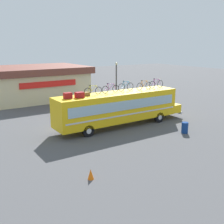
{
  "coord_description": "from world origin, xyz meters",
  "views": [
    {
      "loc": [
        -13.62,
        -19.57,
        7.22
      ],
      "look_at": [
        -0.65,
        0.0,
        1.41
      ],
      "focal_mm": 44.08,
      "sensor_mm": 36.0,
      "label": 1
    }
  ],
  "objects_px": {
    "rooftop_bicycle_2": "(110,89)",
    "street_lamp": "(116,83)",
    "trash_bin": "(185,128)",
    "traffic_cone": "(91,174)",
    "bus": "(120,107)",
    "rooftop_bicycle_5": "(156,84)",
    "rooftop_bicycle_4": "(144,86)",
    "luggage_bag_2": "(80,95)",
    "rooftop_bicycle_3": "(126,87)",
    "rooftop_bicycle_1": "(93,91)",
    "luggage_bag_3": "(86,94)",
    "luggage_bag_1": "(68,96)"
  },
  "relations": [
    {
      "from": "bus",
      "to": "luggage_bag_2",
      "type": "relative_size",
      "value": 19.58
    },
    {
      "from": "luggage_bag_2",
      "to": "rooftop_bicycle_5",
      "type": "xyz_separation_m",
      "value": [
        8.49,
        0.38,
        0.17
      ]
    },
    {
      "from": "luggage_bag_1",
      "to": "traffic_cone",
      "type": "distance_m",
      "value": 8.24
    },
    {
      "from": "rooftop_bicycle_2",
      "to": "trash_bin",
      "type": "height_order",
      "value": "rooftop_bicycle_2"
    },
    {
      "from": "trash_bin",
      "to": "bus",
      "type": "bearing_deg",
      "value": 125.52
    },
    {
      "from": "luggage_bag_1",
      "to": "rooftop_bicycle_1",
      "type": "bearing_deg",
      "value": 8.22
    },
    {
      "from": "luggage_bag_3",
      "to": "rooftop_bicycle_5",
      "type": "distance_m",
      "value": 7.58
    },
    {
      "from": "bus",
      "to": "rooftop_bicycle_4",
      "type": "relative_size",
      "value": 7.31
    },
    {
      "from": "luggage_bag_1",
      "to": "luggage_bag_3",
      "type": "relative_size",
      "value": 1.39
    },
    {
      "from": "rooftop_bicycle_2",
      "to": "rooftop_bicycle_3",
      "type": "distance_m",
      "value": 1.77
    },
    {
      "from": "luggage_bag_3",
      "to": "street_lamp",
      "type": "xyz_separation_m",
      "value": [
        6.36,
        4.93,
        -0.16
      ]
    },
    {
      "from": "bus",
      "to": "rooftop_bicycle_3",
      "type": "distance_m",
      "value": 1.98
    },
    {
      "from": "rooftop_bicycle_1",
      "to": "rooftop_bicycle_3",
      "type": "relative_size",
      "value": 0.99
    },
    {
      "from": "bus",
      "to": "rooftop_bicycle_1",
      "type": "xyz_separation_m",
      "value": [
        -2.54,
        0.29,
        1.65
      ]
    },
    {
      "from": "luggage_bag_2",
      "to": "luggage_bag_3",
      "type": "distance_m",
      "value": 1.06
    },
    {
      "from": "rooftop_bicycle_4",
      "to": "rooftop_bicycle_5",
      "type": "xyz_separation_m",
      "value": [
        1.69,
        0.2,
        0.01
      ]
    },
    {
      "from": "street_lamp",
      "to": "trash_bin",
      "type": "bearing_deg",
      "value": -89.14
    },
    {
      "from": "luggage_bag_2",
      "to": "trash_bin",
      "type": "bearing_deg",
      "value": -30.86
    },
    {
      "from": "bus",
      "to": "rooftop_bicycle_4",
      "type": "bearing_deg",
      "value": -1.37
    },
    {
      "from": "luggage_bag_1",
      "to": "trash_bin",
      "type": "distance_m",
      "value": 9.96
    },
    {
      "from": "bus",
      "to": "trash_bin",
      "type": "bearing_deg",
      "value": -54.48
    },
    {
      "from": "rooftop_bicycle_1",
      "to": "street_lamp",
      "type": "height_order",
      "value": "street_lamp"
    },
    {
      "from": "rooftop_bicycle_3",
      "to": "rooftop_bicycle_1",
      "type": "bearing_deg",
      "value": -178.27
    },
    {
      "from": "luggage_bag_2",
      "to": "traffic_cone",
      "type": "xyz_separation_m",
      "value": [
        -3.07,
        -7.19,
        -3.0
      ]
    },
    {
      "from": "rooftop_bicycle_3",
      "to": "trash_bin",
      "type": "xyz_separation_m",
      "value": [
        2.39,
        -5.08,
        -3.01
      ]
    },
    {
      "from": "luggage_bag_3",
      "to": "rooftop_bicycle_5",
      "type": "xyz_separation_m",
      "value": [
        7.57,
        -0.15,
        0.25
      ]
    },
    {
      "from": "luggage_bag_3",
      "to": "rooftop_bicycle_3",
      "type": "xyz_separation_m",
      "value": [
        4.12,
        0.11,
        0.25
      ]
    },
    {
      "from": "rooftop_bicycle_4",
      "to": "luggage_bag_2",
      "type": "bearing_deg",
      "value": -178.43
    },
    {
      "from": "trash_bin",
      "to": "street_lamp",
      "type": "distance_m",
      "value": 10.24
    },
    {
      "from": "rooftop_bicycle_2",
      "to": "rooftop_bicycle_1",
      "type": "bearing_deg",
      "value": 179.19
    },
    {
      "from": "rooftop_bicycle_5",
      "to": "bus",
      "type": "bearing_deg",
      "value": -178.27
    },
    {
      "from": "bus",
      "to": "rooftop_bicycle_2",
      "type": "xyz_separation_m",
      "value": [
        -0.81,
        0.26,
        1.66
      ]
    },
    {
      "from": "luggage_bag_1",
      "to": "rooftop_bicycle_2",
      "type": "bearing_deg",
      "value": 4.54
    },
    {
      "from": "traffic_cone",
      "to": "bus",
      "type": "bearing_deg",
      "value": 46.14
    },
    {
      "from": "luggage_bag_1",
      "to": "rooftop_bicycle_3",
      "type": "height_order",
      "value": "rooftop_bicycle_3"
    },
    {
      "from": "rooftop_bicycle_3",
      "to": "rooftop_bicycle_4",
      "type": "height_order",
      "value": "rooftop_bicycle_3"
    },
    {
      "from": "bus",
      "to": "rooftop_bicycle_4",
      "type": "distance_m",
      "value": 3.19
    },
    {
      "from": "luggage_bag_3",
      "to": "rooftop_bicycle_2",
      "type": "xyz_separation_m",
      "value": [
        2.35,
        -0.02,
        0.23
      ]
    },
    {
      "from": "rooftop_bicycle_1",
      "to": "rooftop_bicycle_3",
      "type": "xyz_separation_m",
      "value": [
        3.49,
        0.11,
        0.03
      ]
    },
    {
      "from": "luggage_bag_2",
      "to": "rooftop_bicycle_5",
      "type": "height_order",
      "value": "rooftop_bicycle_5"
    },
    {
      "from": "street_lamp",
      "to": "traffic_cone",
      "type": "bearing_deg",
      "value": -129.27
    },
    {
      "from": "rooftop_bicycle_1",
      "to": "street_lamp",
      "type": "relative_size",
      "value": 0.32
    },
    {
      "from": "rooftop_bicycle_1",
      "to": "rooftop_bicycle_5",
      "type": "bearing_deg",
      "value": -1.28
    },
    {
      "from": "rooftop_bicycle_2",
      "to": "street_lamp",
      "type": "relative_size",
      "value": 0.33
    },
    {
      "from": "luggage_bag_2",
      "to": "street_lamp",
      "type": "bearing_deg",
      "value": 36.91
    },
    {
      "from": "luggage_bag_1",
      "to": "rooftop_bicycle_5",
      "type": "xyz_separation_m",
      "value": [
        9.41,
        0.2,
        0.16
      ]
    },
    {
      "from": "rooftop_bicycle_5",
      "to": "street_lamp",
      "type": "bearing_deg",
      "value": 103.37
    },
    {
      "from": "rooftop_bicycle_5",
      "to": "trash_bin",
      "type": "xyz_separation_m",
      "value": [
        -1.06,
        -4.82,
        -3.01
      ]
    },
    {
      "from": "luggage_bag_3",
      "to": "street_lamp",
      "type": "relative_size",
      "value": 0.08
    },
    {
      "from": "trash_bin",
      "to": "street_lamp",
      "type": "height_order",
      "value": "street_lamp"
    }
  ]
}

